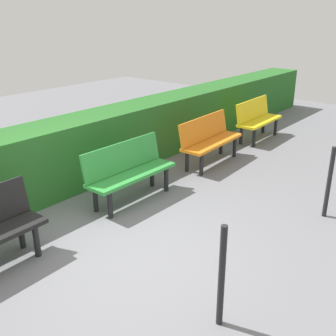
% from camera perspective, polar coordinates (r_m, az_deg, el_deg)
% --- Properties ---
extents(ground_plane, '(19.56, 19.56, 0.00)m').
position_cam_1_polar(ground_plane, '(4.85, -6.34, -11.81)').
color(ground_plane, slate).
extents(bench_yellow, '(1.39, 0.50, 0.86)m').
position_cam_1_polar(bench_yellow, '(9.05, 12.45, 6.95)').
color(bench_yellow, yellow).
rests_on(bench_yellow, ground_plane).
extents(bench_orange, '(1.51, 0.53, 0.86)m').
position_cam_1_polar(bench_orange, '(7.41, 5.82, 4.24)').
color(bench_orange, orange).
rests_on(bench_orange, ground_plane).
extents(bench_green, '(1.48, 0.48, 0.86)m').
position_cam_1_polar(bench_green, '(5.92, -5.58, -0.18)').
color(bench_green, '#2D8C38').
rests_on(bench_green, ground_plane).
extents(hedge_row, '(15.56, 0.77, 1.07)m').
position_cam_1_polar(hedge_row, '(6.60, -13.33, 2.10)').
color(hedge_row, '#266023').
rests_on(hedge_row, ground_plane).
extents(railing_post_mid, '(0.06, 0.06, 1.00)m').
position_cam_1_polar(railing_post_mid, '(5.80, 21.78, -1.92)').
color(railing_post_mid, black).
rests_on(railing_post_mid, ground_plane).
extents(railing_post_far, '(0.06, 0.06, 1.00)m').
position_cam_1_polar(railing_post_far, '(3.63, 7.58, -14.98)').
color(railing_post_far, black).
rests_on(railing_post_far, ground_plane).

